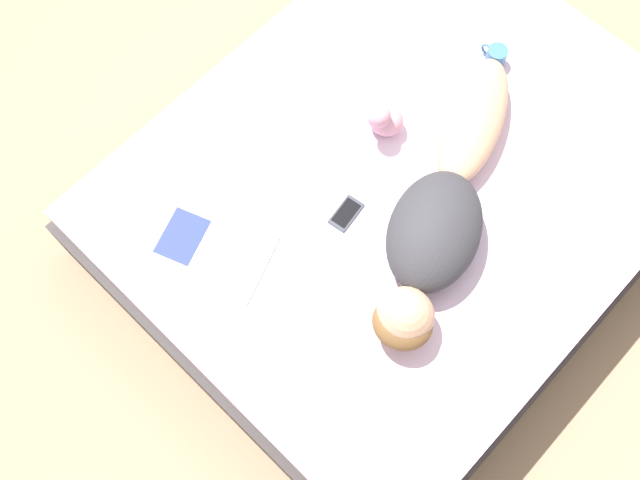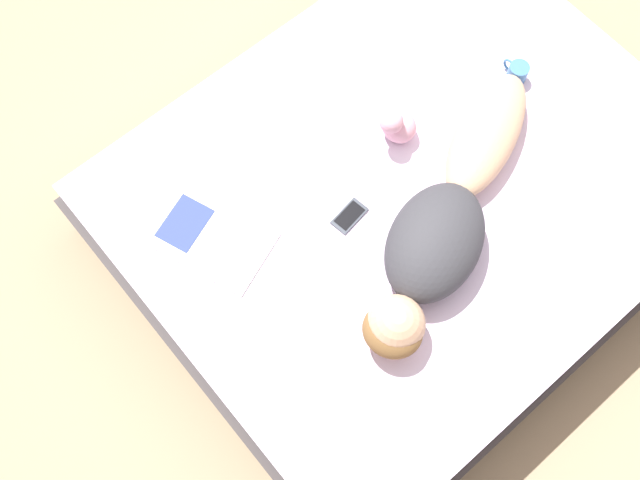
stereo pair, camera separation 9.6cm
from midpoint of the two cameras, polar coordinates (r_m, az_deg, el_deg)
The scene contains 7 objects.
ground_plane at distance 3.14m, azimuth 4.85°, elevation 1.63°, with size 12.00×12.00×0.00m, color #9E8466.
bed at distance 2.95m, azimuth 5.18°, elevation 3.23°, with size 1.73×2.09×0.43m.
person at distance 2.60m, azimuth 8.16°, elevation 2.07°, with size 0.66×1.18×0.21m.
open_magazine at distance 2.66m, azimuth -9.55°, elevation -0.61°, with size 0.49×0.40×0.01m.
coffee_mug at distance 3.02m, azimuth 12.32°, elevation 13.51°, with size 0.11×0.08×0.08m.
cell_phone at distance 2.67m, azimuth 0.97°, elevation 1.99°, with size 0.09×0.14×0.01m.
plush_toy at distance 2.76m, azimuth 3.89°, elevation 9.17°, with size 0.13×0.15×0.18m.
Camera 1 is at (-0.62, 1.10, 2.89)m, focal length 42.00 mm.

